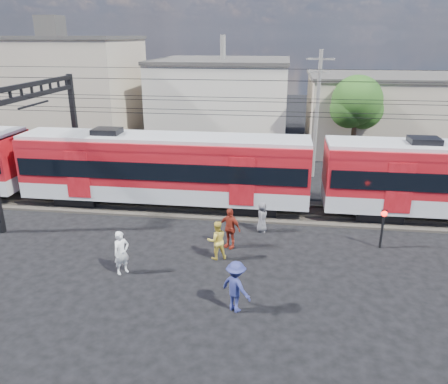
{
  "coord_description": "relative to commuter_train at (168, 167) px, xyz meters",
  "views": [
    {
      "loc": [
        3.76,
        -14.8,
        9.33
      ],
      "look_at": [
        1.08,
        5.0,
        2.14
      ],
      "focal_mm": 35.0,
      "sensor_mm": 36.0,
      "label": 1
    }
  ],
  "objects": [
    {
      "name": "rail_near",
      "position": [
        2.47,
        -0.75,
        -2.22
      ],
      "size": [
        70.0,
        0.12,
        0.12
      ],
      "primitive_type": "cube",
      "color": "#59544C",
      "rests_on": "track_bed"
    },
    {
      "name": "tree_near",
      "position": [
        11.66,
        10.09,
        2.26
      ],
      "size": [
        3.82,
        3.64,
        6.72
      ],
      "color": "#382619",
      "rests_on": "ground"
    },
    {
      "name": "pedestrian_c",
      "position": [
        4.85,
        -9.5,
        -1.44
      ],
      "size": [
        1.43,
        1.31,
        1.93
      ],
      "primitive_type": "imported",
      "rotation": [
        0.0,
        0.0,
        2.52
      ],
      "color": "navy",
      "rests_on": "ground"
    },
    {
      "name": "crossing_signal",
      "position": [
        10.98,
        -3.72,
        -1.09
      ],
      "size": [
        0.28,
        0.28,
        1.9
      ],
      "color": "black",
      "rests_on": "ground"
    },
    {
      "name": "track_bed",
      "position": [
        2.47,
        0.0,
        -2.34
      ],
      "size": [
        70.0,
        3.4,
        0.12
      ],
      "primitive_type": "cube",
      "color": "#2D2823",
      "rests_on": "ground"
    },
    {
      "name": "pedestrian_b",
      "position": [
        3.6,
        -5.76,
        -1.52
      ],
      "size": [
        1.05,
        0.95,
        1.77
      ],
      "primitive_type": "imported",
      "rotation": [
        0.0,
        0.0,
        3.53
      ],
      "color": "gold",
      "rests_on": "ground"
    },
    {
      "name": "pedestrian_d",
      "position": [
        4.03,
        -4.6,
        -1.43
      ],
      "size": [
        1.23,
        0.94,
        1.95
      ],
      "primitive_type": "imported",
      "rotation": [
        0.0,
        0.0,
        -0.47
      ],
      "color": "maroon",
      "rests_on": "ground"
    },
    {
      "name": "building_west",
      "position": [
        -14.53,
        16.0,
        2.25
      ],
      "size": [
        14.28,
        10.2,
        9.3
      ],
      "color": "gray",
      "rests_on": "ground"
    },
    {
      "name": "rail_far",
      "position": [
        2.47,
        0.75,
        -2.22
      ],
      "size": [
        70.0,
        0.12,
        0.12
      ],
      "primitive_type": "cube",
      "color": "#59544C",
      "rests_on": "track_bed"
    },
    {
      "name": "utility_pole_mid",
      "position": [
        8.47,
        7.0,
        2.13
      ],
      "size": [
        1.8,
        0.24,
        8.5
      ],
      "color": "slate",
      "rests_on": "ground"
    },
    {
      "name": "catenary",
      "position": [
        -6.18,
        -0.0,
        2.73
      ],
      "size": [
        70.0,
        9.3,
        7.52
      ],
      "color": "black",
      "rests_on": "ground"
    },
    {
      "name": "ground",
      "position": [
        2.47,
        -8.0,
        -2.4
      ],
      "size": [
        120.0,
        120.0,
        0.0
      ],
      "primitive_type": "plane",
      "color": "black",
      "rests_on": "ground"
    },
    {
      "name": "pedestrian_a",
      "position": [
        -0.09,
        -7.51,
        -1.47
      ],
      "size": [
        0.78,
        0.8,
        1.86
      ],
      "primitive_type": "imported",
      "rotation": [
        0.0,
        0.0,
        0.85
      ],
      "color": "white",
      "rests_on": "ground"
    },
    {
      "name": "building_mideast",
      "position": [
        16.47,
        16.0,
        0.75
      ],
      "size": [
        16.32,
        10.2,
        6.3
      ],
      "color": "gray",
      "rests_on": "ground"
    },
    {
      "name": "pedestrian_e",
      "position": [
        5.42,
        -2.66,
        -1.62
      ],
      "size": [
        0.58,
        0.81,
        1.56
      ],
      "primitive_type": "imported",
      "rotation": [
        0.0,
        0.0,
        1.46
      ],
      "color": "#55545A",
      "rests_on": "ground"
    },
    {
      "name": "building_midwest",
      "position": [
        0.47,
        19.0,
        1.25
      ],
      "size": [
        12.24,
        12.24,
        7.3
      ],
      "color": "beige",
      "rests_on": "ground"
    },
    {
      "name": "commuter_train",
      "position": [
        0.0,
        0.0,
        0.0
      ],
      "size": [
        50.3,
        3.08,
        4.17
      ],
      "color": "black",
      "rests_on": "ground"
    }
  ]
}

